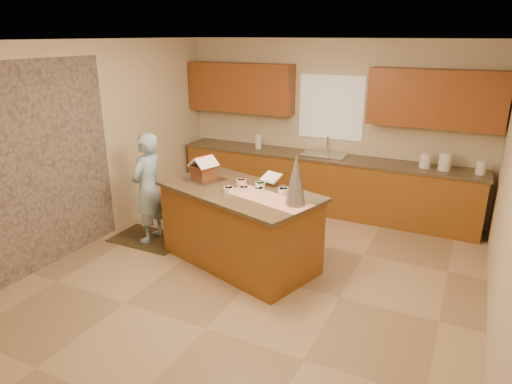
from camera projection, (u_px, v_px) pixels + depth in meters
floor at (256, 276)px, 5.46m from camera, size 5.50×5.50×0.00m
ceiling at (256, 40)px, 4.57m from camera, size 5.50×5.50×0.00m
wall_back at (331, 126)px, 7.34m from camera, size 5.50×5.50×0.00m
wall_front at (52, 286)px, 2.68m from camera, size 5.50×5.50×0.00m
wall_left at (88, 146)px, 6.05m from camera, size 5.50×5.50×0.00m
wall_right at (512, 204)px, 3.98m from camera, size 5.50×5.50×0.00m
stone_accent at (40, 168)px, 5.40m from camera, size 0.00×2.50×2.50m
window_curtain at (331, 108)px, 7.22m from camera, size 1.05×0.03×1.00m
back_counter_base at (322, 184)px, 7.39m from camera, size 4.80×0.60×0.88m
back_counter_top at (324, 157)px, 7.24m from camera, size 4.85×0.63×0.04m
upper_cabinet_left at (241, 88)px, 7.65m from camera, size 1.85×0.35×0.80m
upper_cabinet_right at (436, 99)px, 6.37m from camera, size 1.85×0.35×0.80m
sink at (323, 158)px, 7.24m from camera, size 0.70×0.45×0.12m
faucet at (327, 145)px, 7.34m from camera, size 0.03×0.03×0.28m
island_base at (239, 228)px, 5.67m from camera, size 2.11×1.48×0.93m
island_top at (239, 191)px, 5.51m from camera, size 2.21×1.59×0.04m
table_runner at (268, 198)px, 5.19m from camera, size 1.13×0.68×0.01m
baking_tray at (204, 179)px, 5.84m from camera, size 0.57×0.49×0.03m
cookbook at (271, 177)px, 5.64m from camera, size 0.28×0.24×0.10m
tinsel_tree at (296, 180)px, 4.90m from camera, size 0.29×0.29×0.58m
rug at (149, 239)px, 6.45m from camera, size 1.03×0.67×0.01m
boy at (148, 188)px, 6.18m from camera, size 0.38×0.57×1.52m
canister_a at (425, 160)px, 6.56m from camera, size 0.16×0.16×0.22m
canister_b at (445, 161)px, 6.45m from camera, size 0.18×0.18×0.25m
canister_c at (481, 167)px, 6.26m from camera, size 0.14×0.14×0.20m
paper_towel at (258, 141)px, 7.67m from camera, size 0.11×0.11×0.23m
gingerbread_house at (204, 170)px, 5.80m from camera, size 0.37×0.37×0.30m
candy_bowls at (253, 188)px, 5.47m from camera, size 0.74×0.46×0.06m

